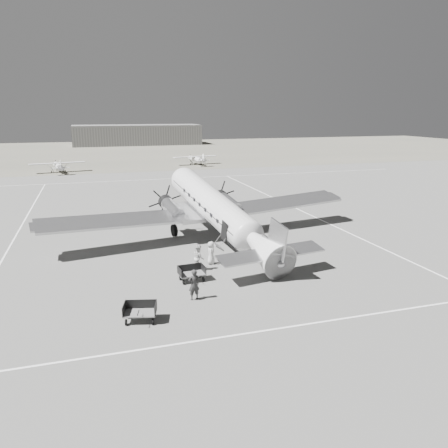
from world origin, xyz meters
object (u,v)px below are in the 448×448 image
(hangar_main, at_px, (137,135))
(baggage_cart_near, at_px, (192,273))
(light_plane_left, at_px, (58,167))
(dc3_airliner, at_px, (217,212))
(ramp_agent, at_px, (199,258))
(baggage_cart_far, at_px, (140,312))
(light_plane_right, at_px, (196,160))
(ground_crew, at_px, (194,285))
(passenger, at_px, (211,253))

(hangar_main, bearing_deg, baggage_cart_near, -94.49)
(light_plane_left, bearing_deg, dc3_airliner, -83.57)
(ramp_agent, bearing_deg, light_plane_left, 13.80)
(baggage_cart_far, bearing_deg, ramp_agent, 67.90)
(light_plane_left, bearing_deg, light_plane_right, -1.43)
(baggage_cart_far, bearing_deg, ground_crew, 43.11)
(light_plane_left, xyz_separation_m, passenger, (13.97, -56.76, -0.17))
(light_plane_left, height_order, ramp_agent, light_plane_left)
(dc3_airliner, height_order, passenger, dc3_airliner)
(light_plane_left, bearing_deg, hangar_main, 61.20)
(dc3_airliner, distance_m, passenger, 5.76)
(light_plane_right, bearing_deg, passenger, -112.77)
(hangar_main, distance_m, dc3_airliner, 118.28)
(hangar_main, relative_size, light_plane_left, 4.18)
(dc3_airliner, relative_size, passenger, 16.89)
(light_plane_right, height_order, baggage_cart_near, light_plane_right)
(light_plane_right, distance_m, baggage_cart_far, 71.79)
(ground_crew, xyz_separation_m, ramp_agent, (1.49, 4.86, -0.02))
(dc3_airliner, height_order, light_plane_right, dc3_airliner)
(baggage_cart_far, xyz_separation_m, ground_crew, (3.47, 1.93, 0.44))
(passenger, bearing_deg, baggage_cart_near, 162.66)
(hangar_main, height_order, baggage_cart_far, hangar_main)
(dc3_airliner, distance_m, baggage_cart_far, 15.38)
(baggage_cart_far, distance_m, passenger, 9.94)
(dc3_airliner, xyz_separation_m, baggage_cart_far, (-8.11, -12.87, -2.28))
(ground_crew, bearing_deg, light_plane_left, -88.60)
(light_plane_left, height_order, passenger, light_plane_left)
(light_plane_right, relative_size, baggage_cart_near, 5.35)
(ramp_agent, relative_size, passenger, 1.09)
(ramp_agent, distance_m, passenger, 1.57)
(baggage_cart_near, distance_m, ramp_agent, 2.12)
(hangar_main, distance_m, baggage_cart_near, 126.49)
(hangar_main, xyz_separation_m, ground_crew, (-10.45, -129.08, -2.33))
(light_plane_right, bearing_deg, baggage_cart_near, -114.06)
(ramp_agent, bearing_deg, passenger, -48.53)
(light_plane_left, relative_size, light_plane_right, 1.02)
(hangar_main, relative_size, passenger, 24.04)
(ground_crew, height_order, passenger, ground_crew)
(hangar_main, bearing_deg, light_plane_right, -84.70)
(dc3_airliner, xyz_separation_m, ramp_agent, (-3.15, -6.07, -1.86))
(dc3_airliner, bearing_deg, hangar_main, 77.78)
(baggage_cart_near, height_order, ramp_agent, ramp_agent)
(ground_crew, bearing_deg, baggage_cart_near, -109.08)
(dc3_airliner, height_order, ground_crew, dc3_airliner)
(light_plane_left, relative_size, ramp_agent, 5.30)
(hangar_main, height_order, passenger, hangar_main)
(hangar_main, bearing_deg, ground_crew, -94.63)
(baggage_cart_near, relative_size, passenger, 1.06)
(light_plane_left, bearing_deg, baggage_cart_near, -89.47)
(baggage_cart_far, height_order, ground_crew, ground_crew)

